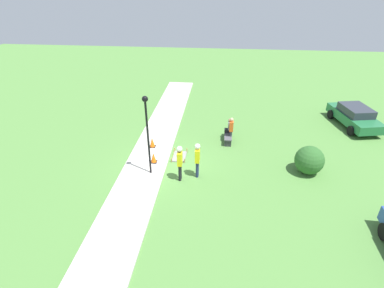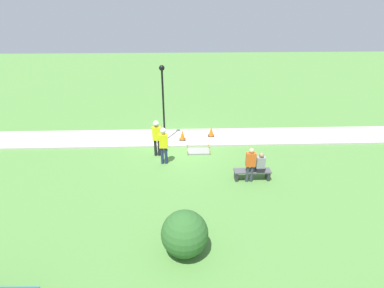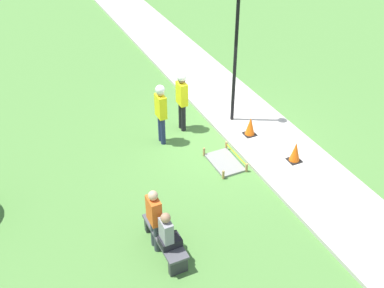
{
  "view_description": "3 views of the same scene",
  "coord_description": "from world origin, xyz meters",
  "px_view_note": "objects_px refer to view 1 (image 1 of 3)",
  "views": [
    {
      "loc": [
        13.01,
        2.68,
        8.78
      ],
      "look_at": [
        -0.52,
        1.29,
        1.14
      ],
      "focal_mm": 28.0,
      "sensor_mm": 36.0,
      "label": 1
    },
    {
      "loc": [
        -0.19,
        14.18,
        7.17
      ],
      "look_at": [
        -0.65,
        1.1,
        0.72
      ],
      "focal_mm": 28.0,
      "sensor_mm": 36.0,
      "label": 2
    },
    {
      "loc": [
        -10.05,
        5.82,
        7.93
      ],
      "look_at": [
        -1.14,
        1.59,
        1.05
      ],
      "focal_mm": 45.0,
      "sensor_mm": 36.0,
      "label": 3
    }
  ],
  "objects_px": {
    "lamppost_near": "(147,125)",
    "park_bench": "(228,136)",
    "traffic_cone_near_patch": "(152,142)",
    "person_seated_on_bench": "(229,127)",
    "worker_assistant": "(197,157)",
    "traffic_cone_far_patch": "(154,158)",
    "parked_car_green": "(354,116)",
    "bystander_in_orange_shirt": "(231,129)",
    "worker_supervisor": "(180,160)"
  },
  "relations": [
    {
      "from": "lamppost_near",
      "to": "park_bench",
      "type": "bearing_deg",
      "value": 135.59
    },
    {
      "from": "traffic_cone_near_patch",
      "to": "person_seated_on_bench",
      "type": "distance_m",
      "value": 4.74
    },
    {
      "from": "worker_assistant",
      "to": "traffic_cone_near_patch",
      "type": "bearing_deg",
      "value": -131.4
    },
    {
      "from": "traffic_cone_far_patch",
      "to": "lamppost_near",
      "type": "height_order",
      "value": "lamppost_near"
    },
    {
      "from": "lamppost_near",
      "to": "parked_car_green",
      "type": "distance_m",
      "value": 14.17
    },
    {
      "from": "person_seated_on_bench",
      "to": "bystander_in_orange_shirt",
      "type": "height_order",
      "value": "bystander_in_orange_shirt"
    },
    {
      "from": "traffic_cone_far_patch",
      "to": "person_seated_on_bench",
      "type": "bearing_deg",
      "value": 129.6
    },
    {
      "from": "worker_assistant",
      "to": "lamppost_near",
      "type": "distance_m",
      "value": 2.87
    },
    {
      "from": "person_seated_on_bench",
      "to": "traffic_cone_far_patch",
      "type": "bearing_deg",
      "value": -50.4
    },
    {
      "from": "park_bench",
      "to": "person_seated_on_bench",
      "type": "xyz_separation_m",
      "value": [
        -0.3,
        0.05,
        0.49
      ]
    },
    {
      "from": "traffic_cone_far_patch",
      "to": "lamppost_near",
      "type": "xyz_separation_m",
      "value": [
        0.96,
        0.06,
        2.37
      ]
    },
    {
      "from": "person_seated_on_bench",
      "to": "worker_assistant",
      "type": "distance_m",
      "value": 4.48
    },
    {
      "from": "traffic_cone_far_patch",
      "to": "worker_assistant",
      "type": "bearing_deg",
      "value": 69.91
    },
    {
      "from": "lamppost_near",
      "to": "parked_car_green",
      "type": "relative_size",
      "value": 0.93
    },
    {
      "from": "traffic_cone_near_patch",
      "to": "bystander_in_orange_shirt",
      "type": "xyz_separation_m",
      "value": [
        -1.22,
        4.52,
        0.51
      ]
    },
    {
      "from": "worker_assistant",
      "to": "worker_supervisor",
      "type": "bearing_deg",
      "value": -64.97
    },
    {
      "from": "lamppost_near",
      "to": "traffic_cone_far_patch",
      "type": "bearing_deg",
      "value": -176.7
    },
    {
      "from": "bystander_in_orange_shirt",
      "to": "parked_car_green",
      "type": "relative_size",
      "value": 0.36
    },
    {
      "from": "traffic_cone_near_patch",
      "to": "park_bench",
      "type": "height_order",
      "value": "traffic_cone_near_patch"
    },
    {
      "from": "traffic_cone_far_patch",
      "to": "worker_assistant",
      "type": "xyz_separation_m",
      "value": [
        0.88,
        2.41,
        0.73
      ]
    },
    {
      "from": "park_bench",
      "to": "worker_supervisor",
      "type": "height_order",
      "value": "worker_supervisor"
    },
    {
      "from": "worker_supervisor",
      "to": "lamppost_near",
      "type": "bearing_deg",
      "value": -100.9
    },
    {
      "from": "bystander_in_orange_shirt",
      "to": "worker_supervisor",
      "type": "bearing_deg",
      "value": -31.34
    },
    {
      "from": "traffic_cone_far_patch",
      "to": "worker_supervisor",
      "type": "height_order",
      "value": "worker_supervisor"
    },
    {
      "from": "worker_supervisor",
      "to": "lamppost_near",
      "type": "xyz_separation_m",
      "value": [
        -0.3,
        -1.54,
        1.62
      ]
    },
    {
      "from": "bystander_in_orange_shirt",
      "to": "parked_car_green",
      "type": "height_order",
      "value": "bystander_in_orange_shirt"
    },
    {
      "from": "person_seated_on_bench",
      "to": "lamppost_near",
      "type": "bearing_deg",
      "value": -42.69
    },
    {
      "from": "park_bench",
      "to": "person_seated_on_bench",
      "type": "height_order",
      "value": "person_seated_on_bench"
    },
    {
      "from": "traffic_cone_far_patch",
      "to": "traffic_cone_near_patch",
      "type": "bearing_deg",
      "value": -165.17
    },
    {
      "from": "park_bench",
      "to": "worker_assistant",
      "type": "bearing_deg",
      "value": -21.5
    },
    {
      "from": "person_seated_on_bench",
      "to": "parked_car_green",
      "type": "relative_size",
      "value": 0.2
    },
    {
      "from": "worker_supervisor",
      "to": "worker_assistant",
      "type": "xyz_separation_m",
      "value": [
        -0.38,
        0.81,
        -0.02
      ]
    },
    {
      "from": "person_seated_on_bench",
      "to": "parked_car_green",
      "type": "bearing_deg",
      "value": 107.79
    },
    {
      "from": "traffic_cone_far_patch",
      "to": "parked_car_green",
      "type": "xyz_separation_m",
      "value": [
        -5.95,
        12.25,
        0.33
      ]
    },
    {
      "from": "traffic_cone_far_patch",
      "to": "bystander_in_orange_shirt",
      "type": "distance_m",
      "value": 5.01
    },
    {
      "from": "traffic_cone_near_patch",
      "to": "traffic_cone_far_patch",
      "type": "xyz_separation_m",
      "value": [
        1.62,
        0.43,
        -0.0
      ]
    },
    {
      "from": "traffic_cone_far_patch",
      "to": "bystander_in_orange_shirt",
      "type": "xyz_separation_m",
      "value": [
        -2.84,
        4.09,
        0.51
      ]
    },
    {
      "from": "parked_car_green",
      "to": "lamppost_near",
      "type": "bearing_deg",
      "value": -71.7
    },
    {
      "from": "park_bench",
      "to": "person_seated_on_bench",
      "type": "relative_size",
      "value": 1.78
    },
    {
      "from": "traffic_cone_near_patch",
      "to": "lamppost_near",
      "type": "relative_size",
      "value": 0.14
    },
    {
      "from": "traffic_cone_far_patch",
      "to": "worker_supervisor",
      "type": "xyz_separation_m",
      "value": [
        1.26,
        1.6,
        0.75
      ]
    },
    {
      "from": "park_bench",
      "to": "worker_supervisor",
      "type": "relative_size",
      "value": 0.85
    },
    {
      "from": "lamppost_near",
      "to": "bystander_in_orange_shirt",
      "type": "bearing_deg",
      "value": 133.29
    },
    {
      "from": "worker_supervisor",
      "to": "bystander_in_orange_shirt",
      "type": "xyz_separation_m",
      "value": [
        -4.1,
        2.5,
        -0.23
      ]
    },
    {
      "from": "bystander_in_orange_shirt",
      "to": "parked_car_green",
      "type": "bearing_deg",
      "value": 110.87
    },
    {
      "from": "park_bench",
      "to": "person_seated_on_bench",
      "type": "distance_m",
      "value": 0.57
    },
    {
      "from": "bystander_in_orange_shirt",
      "to": "lamppost_near",
      "type": "distance_m",
      "value": 5.85
    },
    {
      "from": "person_seated_on_bench",
      "to": "parked_car_green",
      "type": "distance_m",
      "value": 8.68
    },
    {
      "from": "lamppost_near",
      "to": "traffic_cone_near_patch",
      "type": "bearing_deg",
      "value": -169.38
    },
    {
      "from": "parked_car_green",
      "to": "person_seated_on_bench",
      "type": "bearing_deg",
      "value": -83.46
    }
  ]
}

